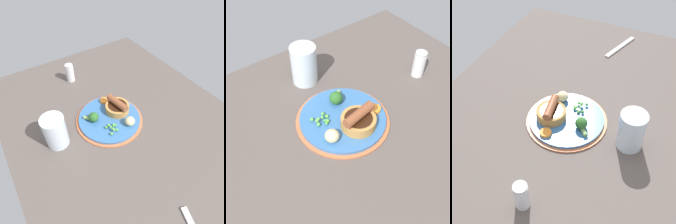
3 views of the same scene
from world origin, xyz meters
TOP-DOWN VIEW (x-y plane):
  - dining_table at (0.00, 0.00)cm, footprint 110.00×80.00cm
  - dinner_plate at (5.94, 3.83)cm, footprint 24.47×24.47cm
  - sausage_pudding at (7.40, -0.63)cm, footprint 9.37×8.90cm
  - pea_pile at (0.78, 5.98)cm, footprint 4.80×4.06cm
  - broccoli_floret_near at (7.94, 9.35)cm, footprint 5.08×4.85cm
  - potato_chunk_1 at (-0.65, -0.53)cm, footprint 3.64×3.66cm
  - carrot_slice_0 at (14.21, 0.92)cm, footprint 4.78×4.78cm
  - drinking_glass at (6.99, 23.41)cm, footprint 7.39×7.39cm
  - salt_shaker at (35.53, 5.46)cm, footprint 3.58×3.58cm

SIDE VIEW (x-z plane):
  - dining_table at x=0.00cm, z-range 0.00..3.00cm
  - dinner_plate at x=5.94cm, z-range 2.87..4.27cm
  - carrot_slice_0 at x=14.21cm, z-range 4.40..5.28cm
  - pea_pile at x=0.78cm, z-range 4.35..6.10cm
  - potato_chunk_1 at x=-0.65cm, z-range 4.40..7.68cm
  - broccoli_floret_near at x=7.94cm, z-range 4.30..7.88cm
  - sausage_pudding at x=7.40cm, z-range 3.73..8.98cm
  - salt_shaker at x=35.53cm, z-range 2.96..11.00cm
  - drinking_glass at x=6.99cm, z-range 3.00..14.66cm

